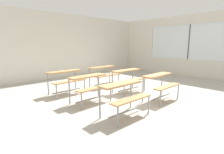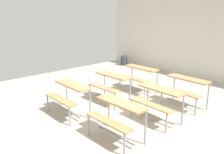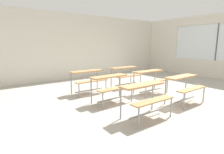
% 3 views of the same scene
% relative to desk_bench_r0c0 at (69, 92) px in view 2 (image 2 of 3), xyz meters
% --- Properties ---
extents(ground, '(10.00, 9.00, 0.05)m').
position_rel_desk_bench_r0c0_xyz_m(ground, '(1.05, 0.78, -0.59)').
color(ground, '#ADA89E').
extents(wall_back, '(10.00, 0.12, 3.00)m').
position_rel_desk_bench_r0c0_xyz_m(wall_back, '(1.05, 5.28, 0.94)').
color(wall_back, silver).
rests_on(wall_back, ground).
extents(desk_bench_r0c0, '(1.10, 0.60, 0.74)m').
position_rel_desk_bench_r0c0_xyz_m(desk_bench_r0c0, '(0.00, 0.00, 0.00)').
color(desk_bench_r0c0, tan).
rests_on(desk_bench_r0c0, ground).
extents(desk_bench_r0c1, '(1.11, 0.61, 0.74)m').
position_rel_desk_bench_r0c0_xyz_m(desk_bench_r0c1, '(1.59, 0.06, 0.00)').
color(desk_bench_r0c1, tan).
rests_on(desk_bench_r0c1, ground).
extents(desk_bench_r1c0, '(1.12, 0.62, 0.74)m').
position_rel_desk_bench_r0c0_xyz_m(desk_bench_r1c0, '(0.00, 1.29, 0.00)').
color(desk_bench_r1c0, tan).
rests_on(desk_bench_r1c0, ground).
extents(desk_bench_r1c1, '(1.12, 0.62, 0.74)m').
position_rel_desk_bench_r0c0_xyz_m(desk_bench_r1c1, '(1.59, 1.29, 0.00)').
color(desk_bench_r1c1, tan).
rests_on(desk_bench_r1c1, ground).
extents(desk_bench_r2c0, '(1.11, 0.61, 0.74)m').
position_rel_desk_bench_r0c0_xyz_m(desk_bench_r2c0, '(-0.06, 2.50, 0.00)').
color(desk_bench_r2c0, tan).
rests_on(desk_bench_r2c0, ground).
extents(desk_bench_r2c1, '(1.11, 0.60, 0.74)m').
position_rel_desk_bench_r0c0_xyz_m(desk_bench_r2c1, '(1.54, 2.49, 0.00)').
color(desk_bench_r2c1, tan).
rests_on(desk_bench_r2c1, ground).
extents(trash_bin, '(0.29, 0.29, 0.41)m').
position_rel_desk_bench_r0c0_xyz_m(trash_bin, '(-2.93, 4.71, -0.36)').
color(trash_bin, '#333842').
rests_on(trash_bin, ground).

